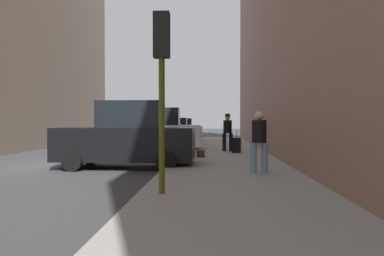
{
  "coord_description": "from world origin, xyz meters",
  "views": [
    {
      "loc": [
        5.49,
        -12.95,
        1.61
      ],
      "look_at": [
        4.44,
        7.17,
        1.2
      ],
      "focal_mm": 35.0,
      "sensor_mm": 36.0,
      "label": 1
    }
  ],
  "objects_px": {
    "rolling_suitcase": "(237,145)",
    "parked_black_suv": "(127,137)",
    "duffel_bag": "(201,154)",
    "parked_white_van": "(156,132)",
    "fire_hydrant": "(186,148)",
    "traffic_light": "(162,63)",
    "pedestrian_with_fedora": "(228,130)",
    "parked_blue_sedan": "(171,131)",
    "pedestrian_in_jeans": "(259,139)",
    "parked_silver_sedan": "(179,129)"
  },
  "relations": [
    {
      "from": "rolling_suitcase",
      "to": "parked_black_suv",
      "type": "bearing_deg",
      "value": -131.48
    },
    {
      "from": "rolling_suitcase",
      "to": "duffel_bag",
      "type": "relative_size",
      "value": 2.36
    },
    {
      "from": "parked_white_van",
      "to": "rolling_suitcase",
      "type": "xyz_separation_m",
      "value": [
        3.99,
        -2.2,
        -0.54
      ]
    },
    {
      "from": "fire_hydrant",
      "to": "traffic_light",
      "type": "xyz_separation_m",
      "value": [
        0.05,
        -7.74,
        2.26
      ]
    },
    {
      "from": "parked_white_van",
      "to": "traffic_light",
      "type": "height_order",
      "value": "traffic_light"
    },
    {
      "from": "parked_white_van",
      "to": "pedestrian_with_fedora",
      "type": "distance_m",
      "value": 3.87
    },
    {
      "from": "parked_blue_sedan",
      "to": "pedestrian_in_jeans",
      "type": "relative_size",
      "value": 2.48
    },
    {
      "from": "fire_hydrant",
      "to": "parked_white_van",
      "type": "bearing_deg",
      "value": 114.12
    },
    {
      "from": "parked_black_suv",
      "to": "parked_silver_sedan",
      "type": "height_order",
      "value": "parked_black_suv"
    },
    {
      "from": "traffic_light",
      "to": "pedestrian_with_fedora",
      "type": "relative_size",
      "value": 2.03
    },
    {
      "from": "parked_silver_sedan",
      "to": "traffic_light",
      "type": "xyz_separation_m",
      "value": [
        1.85,
        -25.51,
        1.91
      ]
    },
    {
      "from": "rolling_suitcase",
      "to": "parked_blue_sedan",
      "type": "bearing_deg",
      "value": 113.19
    },
    {
      "from": "parked_white_van",
      "to": "pedestrian_with_fedora",
      "type": "height_order",
      "value": "parked_white_van"
    },
    {
      "from": "traffic_light",
      "to": "fire_hydrant",
      "type": "bearing_deg",
      "value": 90.37
    },
    {
      "from": "fire_hydrant",
      "to": "parked_silver_sedan",
      "type": "bearing_deg",
      "value": 95.8
    },
    {
      "from": "traffic_light",
      "to": "pedestrian_with_fedora",
      "type": "xyz_separation_m",
      "value": [
        1.75,
        10.36,
        -1.62
      ]
    },
    {
      "from": "parked_silver_sedan",
      "to": "pedestrian_with_fedora",
      "type": "height_order",
      "value": "pedestrian_with_fedora"
    },
    {
      "from": "duffel_bag",
      "to": "traffic_light",
      "type": "bearing_deg",
      "value": -94.32
    },
    {
      "from": "parked_black_suv",
      "to": "fire_hydrant",
      "type": "distance_m",
      "value": 3.28
    },
    {
      "from": "parked_silver_sedan",
      "to": "pedestrian_in_jeans",
      "type": "bearing_deg",
      "value": -79.59
    },
    {
      "from": "parked_white_van",
      "to": "parked_blue_sedan",
      "type": "bearing_deg",
      "value": 90.0
    },
    {
      "from": "pedestrian_with_fedora",
      "to": "rolling_suitcase",
      "type": "relative_size",
      "value": 1.71
    },
    {
      "from": "parked_black_suv",
      "to": "parked_silver_sedan",
      "type": "bearing_deg",
      "value": 90.0
    },
    {
      "from": "parked_black_suv",
      "to": "fire_hydrant",
      "type": "bearing_deg",
      "value": 56.1
    },
    {
      "from": "fire_hydrant",
      "to": "duffel_bag",
      "type": "xyz_separation_m",
      "value": [
        0.61,
        -0.31,
        -0.21
      ]
    },
    {
      "from": "traffic_light",
      "to": "duffel_bag",
      "type": "height_order",
      "value": "traffic_light"
    },
    {
      "from": "fire_hydrant",
      "to": "duffel_bag",
      "type": "bearing_deg",
      "value": -26.79
    },
    {
      "from": "parked_white_van",
      "to": "traffic_light",
      "type": "xyz_separation_m",
      "value": [
        1.85,
        -11.77,
        1.73
      ]
    },
    {
      "from": "parked_blue_sedan",
      "to": "pedestrian_in_jeans",
      "type": "distance_m",
      "value": 16.48
    },
    {
      "from": "parked_black_suv",
      "to": "traffic_light",
      "type": "height_order",
      "value": "traffic_light"
    },
    {
      "from": "traffic_light",
      "to": "rolling_suitcase",
      "type": "bearing_deg",
      "value": 77.42
    },
    {
      "from": "fire_hydrant",
      "to": "rolling_suitcase",
      "type": "distance_m",
      "value": 2.85
    },
    {
      "from": "traffic_light",
      "to": "rolling_suitcase",
      "type": "xyz_separation_m",
      "value": [
        2.13,
        9.56,
        -2.27
      ]
    },
    {
      "from": "traffic_light",
      "to": "pedestrian_with_fedora",
      "type": "distance_m",
      "value": 10.63
    },
    {
      "from": "parked_black_suv",
      "to": "pedestrian_with_fedora",
      "type": "bearing_deg",
      "value": 55.79
    },
    {
      "from": "traffic_light",
      "to": "pedestrian_with_fedora",
      "type": "bearing_deg",
      "value": 80.39
    },
    {
      "from": "parked_blue_sedan",
      "to": "pedestrian_in_jeans",
      "type": "height_order",
      "value": "pedestrian_in_jeans"
    },
    {
      "from": "parked_silver_sedan",
      "to": "rolling_suitcase",
      "type": "height_order",
      "value": "parked_silver_sedan"
    },
    {
      "from": "parked_black_suv",
      "to": "parked_silver_sedan",
      "type": "distance_m",
      "value": 20.46
    },
    {
      "from": "fire_hydrant",
      "to": "traffic_light",
      "type": "relative_size",
      "value": 0.2
    },
    {
      "from": "duffel_bag",
      "to": "rolling_suitcase",
      "type": "bearing_deg",
      "value": 53.6
    },
    {
      "from": "duffel_bag",
      "to": "pedestrian_with_fedora",
      "type": "bearing_deg",
      "value": 67.84
    },
    {
      "from": "parked_blue_sedan",
      "to": "duffel_bag",
      "type": "height_order",
      "value": "parked_blue_sedan"
    },
    {
      "from": "pedestrian_with_fedora",
      "to": "pedestrian_in_jeans",
      "type": "distance_m",
      "value": 7.46
    },
    {
      "from": "parked_white_van",
      "to": "duffel_bag",
      "type": "distance_m",
      "value": 5.02
    },
    {
      "from": "parked_black_suv",
      "to": "rolling_suitcase",
      "type": "bearing_deg",
      "value": 48.52
    },
    {
      "from": "parked_blue_sedan",
      "to": "fire_hydrant",
      "type": "xyz_separation_m",
      "value": [
        1.8,
        -11.13,
        -0.35
      ]
    },
    {
      "from": "pedestrian_in_jeans",
      "to": "rolling_suitcase",
      "type": "xyz_separation_m",
      "value": [
        -0.16,
        6.64,
        -0.61
      ]
    },
    {
      "from": "parked_black_suv",
      "to": "parked_blue_sedan",
      "type": "height_order",
      "value": "parked_black_suv"
    },
    {
      "from": "pedestrian_with_fedora",
      "to": "parked_black_suv",
      "type": "bearing_deg",
      "value": -124.21
    }
  ]
}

